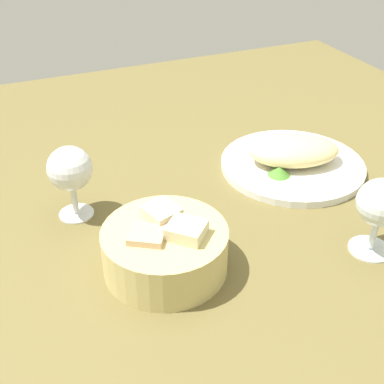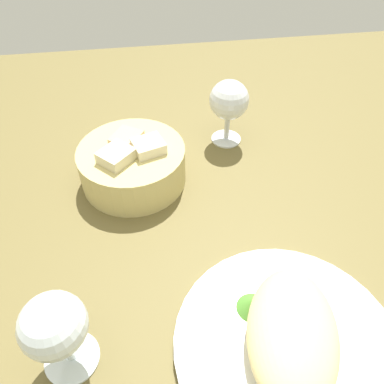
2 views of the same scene
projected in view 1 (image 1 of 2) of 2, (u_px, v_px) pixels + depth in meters
ground_plane at (219, 198)px, 91.70cm from camera, size 140.00×140.00×2.00cm
plate at (292, 165)px, 98.14cm from camera, size 27.49×27.49×1.40cm
omelette at (294, 151)px, 96.40cm from camera, size 19.56×15.21×4.93cm
lettuce_garnish at (279, 171)px, 93.24cm from camera, size 4.19×4.19×1.77cm
bread_basket at (165, 248)px, 72.55cm from camera, size 18.04×18.04×8.71cm
wine_glass_near at (70, 171)px, 81.07cm from camera, size 7.34×7.34×12.67cm
wine_glass_far at (380, 206)px, 73.48cm from camera, size 7.17×7.17×12.39cm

